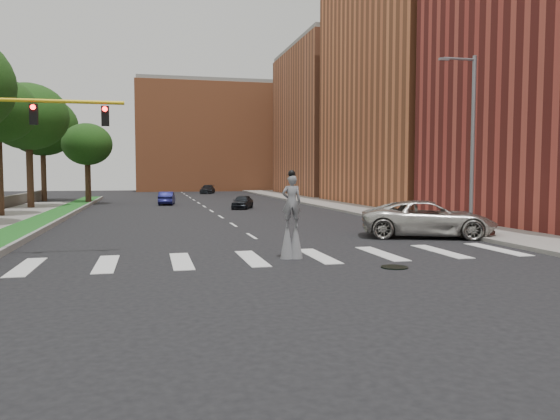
# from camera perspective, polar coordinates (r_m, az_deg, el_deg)

# --- Properties ---
(ground_plane) EXTENTS (160.00, 160.00, 0.00)m
(ground_plane) POSITION_cam_1_polar(r_m,az_deg,el_deg) (19.56, 1.30, -5.42)
(ground_plane) COLOR black
(ground_plane) RESTS_ON ground
(grass_median) EXTENTS (2.00, 60.00, 0.25)m
(grass_median) POSITION_cam_1_polar(r_m,az_deg,el_deg) (39.33, -23.07, -0.81)
(grass_median) COLOR #17511B
(grass_median) RESTS_ON ground
(median_curb) EXTENTS (0.20, 60.00, 0.28)m
(median_curb) POSITION_cam_1_polar(r_m,az_deg,el_deg) (39.16, -21.55, -0.76)
(median_curb) COLOR gray
(median_curb) RESTS_ON ground
(sidewalk_right) EXTENTS (5.00, 90.00, 0.18)m
(sidewalk_right) POSITION_cam_1_polar(r_m,az_deg,el_deg) (47.11, 8.26, 0.17)
(sidewalk_right) COLOR slate
(sidewalk_right) RESTS_ON ground
(manhole) EXTENTS (0.90, 0.90, 0.04)m
(manhole) POSITION_cam_1_polar(r_m,az_deg,el_deg) (18.72, 11.86, -5.87)
(manhole) COLOR black
(manhole) RESTS_ON ground
(building_mid) EXTENTS (16.00, 22.00, 24.00)m
(building_mid) POSITION_cam_1_polar(r_m,az_deg,el_deg) (56.30, 15.68, 12.84)
(building_mid) COLOR #C66A3E
(building_mid) RESTS_ON ground
(building_far) EXTENTS (16.00, 22.00, 20.00)m
(building_far) POSITION_cam_1_polar(r_m,az_deg,el_deg) (77.78, 6.90, 8.99)
(building_far) COLOR #B66643
(building_far) RESTS_ON ground
(building_backdrop) EXTENTS (26.00, 14.00, 18.00)m
(building_backdrop) POSITION_cam_1_polar(r_m,az_deg,el_deg) (97.44, -7.09, 7.38)
(building_backdrop) COLOR #C66A3E
(building_backdrop) RESTS_ON ground
(streetlight) EXTENTS (2.05, 0.20, 9.00)m
(streetlight) POSITION_cam_1_polar(r_m,az_deg,el_deg) (29.35, 19.34, 7.09)
(streetlight) COLOR slate
(streetlight) RESTS_ON ground
(traffic_signal) EXTENTS (5.30, 0.23, 6.20)m
(traffic_signal) POSITION_cam_1_polar(r_m,az_deg,el_deg) (22.21, -26.25, 6.04)
(traffic_signal) COLOR black
(traffic_signal) RESTS_ON ground
(stilt_performer) EXTENTS (0.84, 0.57, 3.27)m
(stilt_performer) POSITION_cam_1_polar(r_m,az_deg,el_deg) (20.11, 1.21, -1.23)
(stilt_performer) COLOR #322014
(stilt_performer) RESTS_ON ground
(suv_crossing) EXTENTS (7.09, 5.08, 1.79)m
(suv_crossing) POSITION_cam_1_polar(r_m,az_deg,el_deg) (27.78, 15.22, -0.90)
(suv_crossing) COLOR #B7B4AC
(suv_crossing) RESTS_ON ground
(car_near) EXTENTS (2.64, 3.82, 1.21)m
(car_near) POSITION_cam_1_polar(r_m,az_deg,el_deg) (47.52, -3.94, 0.86)
(car_near) COLOR black
(car_near) RESTS_ON ground
(car_mid) EXTENTS (1.79, 4.02, 1.28)m
(car_mid) POSITION_cam_1_polar(r_m,az_deg,el_deg) (54.43, -11.74, 1.22)
(car_mid) COLOR #181954
(car_mid) RESTS_ON ground
(car_far) EXTENTS (2.86, 4.75, 1.29)m
(car_far) POSITION_cam_1_polar(r_m,az_deg,el_deg) (81.38, -7.59, 2.17)
(car_far) COLOR black
(car_far) RESTS_ON ground
(tree_4) EXTENTS (6.62, 6.62, 10.69)m
(tree_4) POSITION_cam_1_polar(r_m,az_deg,el_deg) (51.29, -24.82, 8.82)
(tree_4) COLOR #322014
(tree_4) RESTS_ON ground
(tree_5) EXTENTS (7.54, 7.54, 11.37)m
(tree_5) POSITION_cam_1_polar(r_m,az_deg,el_deg) (65.18, -23.59, 8.01)
(tree_5) COLOR #322014
(tree_5) RESTS_ON ground
(tree_6) EXTENTS (4.83, 4.83, 7.97)m
(tree_6) POSITION_cam_1_polar(r_m,az_deg,el_deg) (57.02, -19.51, 6.45)
(tree_6) COLOR #322014
(tree_6) RESTS_ON ground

